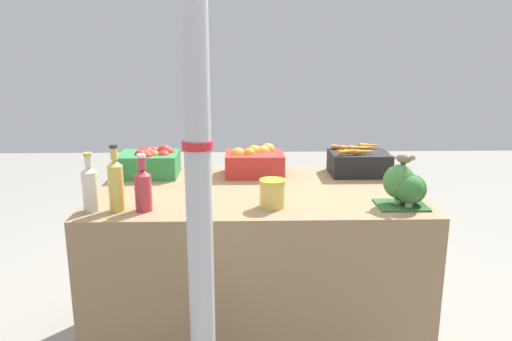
% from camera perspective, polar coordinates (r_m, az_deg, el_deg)
% --- Properties ---
extents(ground_plane, '(10.00, 10.00, 0.00)m').
position_cam_1_polar(ground_plane, '(2.88, 0.00, -18.82)').
color(ground_plane, gray).
extents(market_table, '(1.60, 0.92, 0.86)m').
position_cam_1_polar(market_table, '(2.67, 0.00, -11.07)').
color(market_table, '#937551').
rests_on(market_table, ground_plane).
extents(support_pole, '(0.11, 0.11, 2.23)m').
position_cam_1_polar(support_pole, '(1.76, -6.61, -0.60)').
color(support_pole, '#B7BABF').
rests_on(support_pole, ground_plane).
extents(apple_crate, '(0.32, 0.26, 0.16)m').
position_cam_1_polar(apple_crate, '(2.84, -12.03, 0.98)').
color(apple_crate, '#2D8442').
rests_on(apple_crate, market_table).
extents(orange_crate, '(0.32, 0.26, 0.17)m').
position_cam_1_polar(orange_crate, '(2.80, -0.12, 1.07)').
color(orange_crate, red).
rests_on(orange_crate, market_table).
extents(carrot_crate, '(0.32, 0.26, 0.17)m').
position_cam_1_polar(carrot_crate, '(2.87, 11.67, 0.96)').
color(carrot_crate, black).
rests_on(carrot_crate, market_table).
extents(broccoli_pile, '(0.22, 0.19, 0.19)m').
position_cam_1_polar(broccoli_pile, '(2.34, 16.73, -1.80)').
color(broccoli_pile, '#2D602D').
rests_on(broccoli_pile, market_table).
extents(juice_bottle_cloudy, '(0.07, 0.07, 0.26)m').
position_cam_1_polar(juice_bottle_cloudy, '(2.28, -18.42, -1.81)').
color(juice_bottle_cloudy, beige).
rests_on(juice_bottle_cloudy, market_table).
extents(juice_bottle_golden, '(0.07, 0.07, 0.30)m').
position_cam_1_polar(juice_bottle_golden, '(2.25, -15.72, -1.45)').
color(juice_bottle_golden, gold).
rests_on(juice_bottle_golden, market_table).
extents(juice_bottle_ruby, '(0.07, 0.07, 0.25)m').
position_cam_1_polar(juice_bottle_ruby, '(2.23, -12.78, -1.97)').
color(juice_bottle_ruby, '#B2333D').
rests_on(juice_bottle_ruby, market_table).
extents(pickle_jar, '(0.12, 0.12, 0.13)m').
position_cam_1_polar(pickle_jar, '(2.23, 1.89, -2.62)').
color(pickle_jar, '#DBBC56').
rests_on(pickle_jar, market_table).
extents(sparrow_bird, '(0.10, 0.11, 0.05)m').
position_cam_1_polar(sparrow_bird, '(2.32, 16.61, 1.30)').
color(sparrow_bird, '#4C3D2D').
rests_on(sparrow_bird, broccoli_pile).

